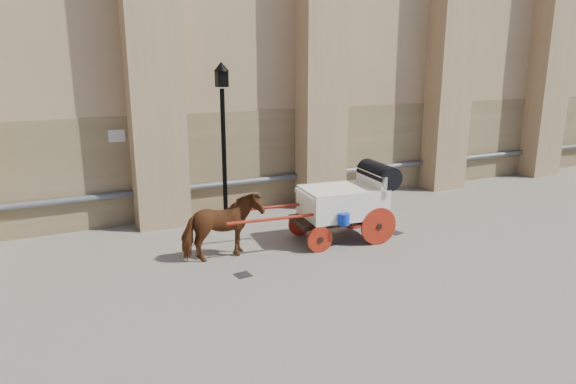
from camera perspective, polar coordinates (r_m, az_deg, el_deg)
ground at (r=11.74m, az=-5.03°, el=-7.85°), size 90.00×90.00×0.00m
horse at (r=11.76m, az=-7.32°, el=-3.91°), size 1.85×0.92×1.53m
carriage at (r=13.01m, az=6.68°, el=-0.85°), size 4.49×1.66×1.92m
street_lamp at (r=14.06m, az=-7.18°, el=5.80°), size 0.41×0.41×4.41m
drain_grate_near at (r=11.10m, az=-5.02°, el=-9.16°), size 0.35×0.35×0.01m
drain_grate_far at (r=13.93m, az=11.85°, el=-4.45°), size 0.37×0.37×0.01m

